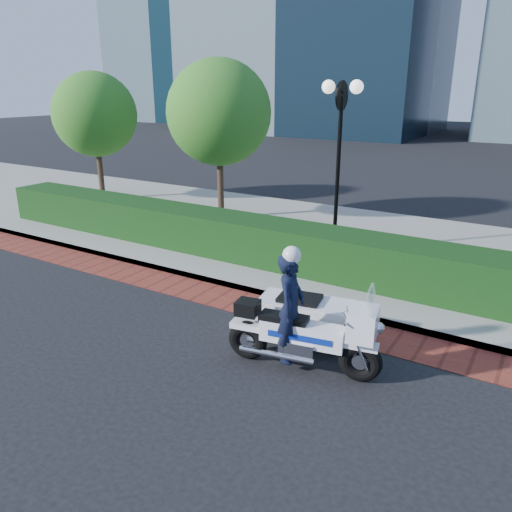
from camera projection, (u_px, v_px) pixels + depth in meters
The scene contains 8 objects.
ground at pixel (173, 324), 9.33m from camera, with size 120.00×120.00×0.00m, color black.
brick_strip at pixel (220, 297), 10.53m from camera, with size 60.00×1.00×0.01m, color maroon.
sidewalk at pixel (312, 240), 14.14m from camera, with size 60.00×8.00×0.15m, color gray.
hedge_main at pixel (270, 242), 12.02m from camera, with size 18.00×1.20×1.00m, color black.
lamppost at pixel (339, 141), 12.06m from camera, with size 1.02×0.70×4.21m.
tree_a at pixel (95, 115), 17.97m from camera, with size 3.00×3.00×4.58m.
tree_b at pixel (219, 113), 15.18m from camera, with size 3.20×3.20×4.89m.
police_motorcycle at pixel (303, 319), 8.00m from camera, with size 2.48×1.77×2.01m.
Camera 1 is at (5.72, -6.35, 4.25)m, focal length 35.00 mm.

